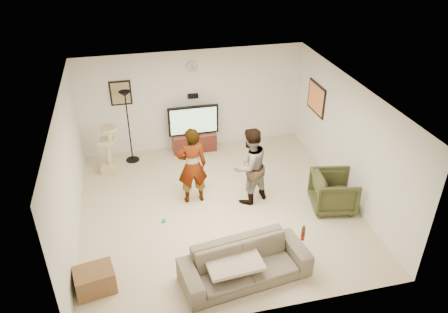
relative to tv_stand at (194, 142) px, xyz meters
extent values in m
cube|color=#CAB495|center=(0.04, -2.50, -0.24)|extent=(5.50, 5.50, 0.02)
cube|color=white|center=(0.04, -2.50, 2.28)|extent=(5.50, 5.50, 0.02)
cube|color=#EAE4C8|center=(0.04, 0.25, 1.02)|extent=(5.50, 0.04, 2.50)
cube|color=#EAE4C8|center=(0.04, -5.25, 1.02)|extent=(5.50, 0.04, 2.50)
cube|color=#EAE4C8|center=(-2.71, -2.50, 1.02)|extent=(0.04, 5.50, 2.50)
cube|color=#EAE4C8|center=(2.79, -2.50, 1.02)|extent=(0.04, 5.50, 2.50)
cylinder|color=white|center=(0.04, 0.22, 1.87)|extent=(0.26, 0.04, 0.26)
cube|color=black|center=(0.04, 0.19, 1.15)|extent=(0.25, 0.10, 0.10)
cube|color=#827550|center=(-1.66, 0.23, 1.37)|extent=(0.42, 0.03, 0.52)
cube|color=#FF8342|center=(2.77, -0.90, 1.27)|extent=(0.03, 0.78, 0.62)
cube|color=#411711|center=(0.00, 0.00, 0.00)|extent=(1.08, 0.45, 0.45)
cube|color=#B8B8BB|center=(-0.07, -0.40, -0.19)|extent=(0.40, 0.30, 0.07)
cube|color=black|center=(0.00, 0.00, 0.59)|extent=(1.24, 0.08, 0.74)
cube|color=#41E771|center=(0.00, -0.04, 0.59)|extent=(1.15, 0.01, 0.65)
cylinder|color=black|center=(-1.56, -0.18, 0.67)|extent=(0.32, 0.32, 1.78)
cube|color=tan|center=(-2.08, -0.58, 0.36)|extent=(0.46, 0.46, 1.17)
imported|color=#9F9F9F|center=(-0.40, -2.15, 0.62)|extent=(0.62, 0.42, 1.69)
imported|color=#285374|center=(0.74, -2.41, 0.61)|extent=(0.99, 0.90, 1.67)
imported|color=brown|center=(0.06, -4.51, 0.09)|extent=(2.23, 1.13, 0.62)
cube|color=#C5AC95|center=(-0.14, -4.51, 0.20)|extent=(0.95, 0.77, 0.06)
cylinder|color=#3B230D|center=(1.05, -4.51, 0.52)|extent=(0.06, 0.06, 0.25)
imported|color=#32351A|center=(2.33, -3.06, 0.16)|extent=(1.00, 0.98, 0.78)
cube|color=brown|center=(-2.36, -4.22, -0.02)|extent=(0.69, 0.56, 0.41)
sphere|color=#0E9882|center=(-1.10, -2.75, -0.19)|extent=(0.08, 0.08, 0.08)
camera|label=1|loc=(-1.49, -9.57, 5.23)|focal=34.83mm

